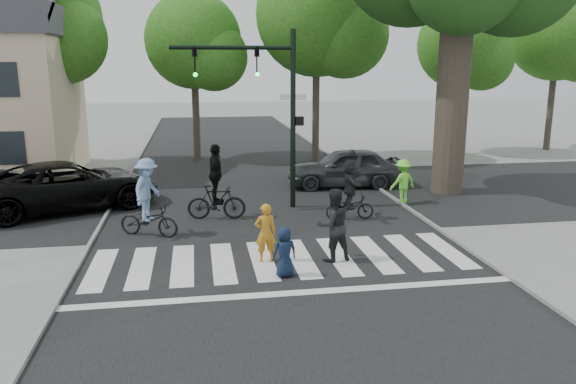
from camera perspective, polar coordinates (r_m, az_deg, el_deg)
name	(u,v)px	position (r m, az deg, el deg)	size (l,w,h in m)	color
ground	(288,273)	(13.59, -0.01, -8.26)	(120.00, 120.00, 0.00)	gray
road_stem	(263,218)	(18.29, -2.57, -2.62)	(10.00, 70.00, 0.01)	black
road_cross	(253,196)	(21.17, -3.55, -0.45)	(70.00, 10.00, 0.01)	black
curb_left	(102,223)	(18.40, -18.41, -3.04)	(0.10, 70.00, 0.10)	gray
curb_right	(410,210)	(19.50, 12.33, -1.78)	(0.10, 70.00, 0.10)	gray
crosswalk	(284,264)	(14.19, -0.45, -7.28)	(10.00, 3.85, 0.01)	silver
traffic_signal	(268,94)	(18.87, -2.06, 9.89)	(4.45, 0.29, 6.00)	black
bg_tree_1	(43,23)	(28.79, -23.62, 15.42)	(6.09, 5.80, 9.80)	brown
bg_tree_2	(198,45)	(29.12, -9.09, 14.55)	(5.04, 4.80, 8.40)	brown
bg_tree_3	(324,20)	(28.55, 3.67, 17.05)	(6.30, 6.00, 10.20)	brown
bg_tree_4	(466,49)	(31.99, 17.66, 13.70)	(4.83, 4.60, 8.15)	brown
bg_tree_5	(565,36)	(35.60, 26.29, 14.04)	(5.67, 5.40, 9.30)	brown
pedestrian_woman	(265,233)	(14.14, -2.30, -4.16)	(0.55, 0.36, 1.51)	orange
pedestrian_child	(285,252)	(13.20, -0.35, -6.12)	(0.59, 0.38, 1.21)	#13213D
pedestrian_adult	(333,225)	(14.20, 4.62, -3.36)	(0.91, 0.71, 1.88)	black
cyclist_left	(148,203)	(16.61, -14.04, -1.08)	(1.91, 1.35, 2.30)	black
cyclist_mid	(216,189)	(18.05, -7.32, 0.33)	(1.91, 1.17, 2.43)	black
cyclist_right	(350,193)	(17.99, 6.33, -0.09)	(1.58, 1.47, 1.96)	black
car_suv	(68,186)	(20.55, -21.40, 0.61)	(2.76, 5.99, 1.66)	black
car_grey	(345,167)	(22.81, 5.80, 2.50)	(1.86, 4.63, 1.58)	#34353A
bystander_hivis	(403,182)	(20.38, 11.58, 1.05)	(1.03, 0.59, 1.59)	#7EFF41
bystander_dark	(351,169)	(22.42, 6.46, 2.33)	(0.58, 0.38, 1.60)	black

